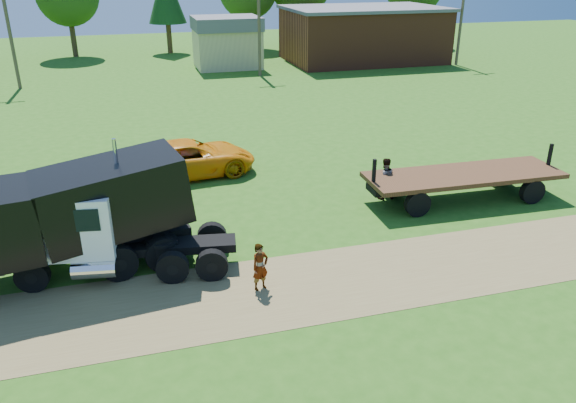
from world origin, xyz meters
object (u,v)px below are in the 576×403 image
object	(u,v)px
black_dump_truck	(63,216)
flatbed_trailer	(463,179)
white_semi_tractor	(89,231)
orange_pickup	(190,158)
spectator_a	(260,267)

from	to	relation	value
black_dump_truck	flatbed_trailer	xyz separation A→B (m)	(15.90, 1.91, -1.15)
black_dump_truck	white_semi_tractor	bearing A→B (deg)	-19.99
black_dump_truck	flatbed_trailer	size ratio (longest dim) A/B	1.04
black_dump_truck	orange_pickup	distance (m)	9.64
flatbed_trailer	spectator_a	world-z (taller)	flatbed_trailer
orange_pickup	flatbed_trailer	distance (m)	12.59
orange_pickup	spectator_a	size ratio (longest dim) A/B	3.94
orange_pickup	flatbed_trailer	xyz separation A→B (m)	(10.93, -6.26, 0.08)
spectator_a	flatbed_trailer	bearing A→B (deg)	4.06
flatbed_trailer	spectator_a	bearing A→B (deg)	-153.59
white_semi_tractor	orange_pickup	bearing A→B (deg)	72.09
orange_pickup	spectator_a	distance (m)	10.93
spectator_a	black_dump_truck	bearing A→B (deg)	134.20
black_dump_truck	orange_pickup	world-z (taller)	black_dump_truck
orange_pickup	spectator_a	world-z (taller)	orange_pickup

